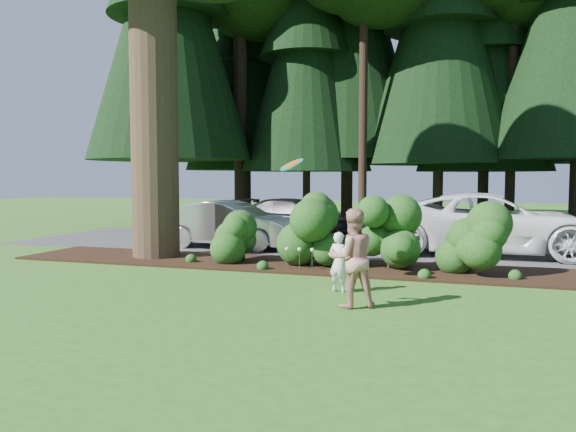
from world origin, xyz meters
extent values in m
plane|color=#2F5618|center=(0.00, 0.00, 0.00)|extent=(80.00, 80.00, 0.00)
cube|color=black|center=(0.00, 3.25, 0.03)|extent=(16.00, 2.50, 0.05)
cube|color=#38383A|center=(0.00, 7.50, 0.01)|extent=(22.00, 6.00, 0.03)
cylinder|color=#2F2017|center=(-4.60, 3.40, 6.00)|extent=(1.24, 1.24, 12.00)
sphere|color=#1A3F13|center=(-2.00, 3.20, 0.66)|extent=(1.08, 1.08, 1.08)
cylinder|color=black|center=(-2.00, 3.20, 0.15)|extent=(0.08, 0.08, 0.30)
sphere|color=#1A3F13|center=(-0.20, 3.00, 0.94)|extent=(1.35, 1.35, 1.35)
cylinder|color=black|center=(-0.20, 3.00, 0.15)|extent=(0.08, 0.08, 0.30)
sphere|color=#1A3F13|center=(1.60, 3.30, 0.83)|extent=(1.26, 1.26, 1.26)
cylinder|color=black|center=(1.60, 3.30, 0.15)|extent=(0.08, 0.08, 0.30)
sphere|color=#1A3F13|center=(3.40, 3.10, 0.72)|extent=(1.17, 1.17, 1.17)
cylinder|color=black|center=(3.40, 3.10, 0.15)|extent=(0.08, 0.08, 0.30)
cylinder|color=#1A3F13|center=(-0.60, 2.40, 0.25)|extent=(0.01, 0.01, 0.50)
sphere|color=white|center=(-0.60, 2.40, 0.52)|extent=(0.09, 0.09, 0.09)
cylinder|color=#1A3F13|center=(-0.30, 2.40, 0.25)|extent=(0.01, 0.01, 0.50)
sphere|color=white|center=(-0.30, 2.40, 0.52)|extent=(0.09, 0.09, 0.09)
cylinder|color=#1A3F13|center=(0.00, 2.40, 0.25)|extent=(0.01, 0.01, 0.50)
sphere|color=white|center=(0.00, 2.40, 0.52)|extent=(0.09, 0.09, 0.09)
cylinder|color=black|center=(-9.50, 14.00, 4.90)|extent=(0.50, 0.50, 9.80)
cone|color=black|center=(-9.50, 14.00, 7.70)|extent=(6.16, 6.16, 10.50)
cylinder|color=black|center=(-7.00, 14.50, 4.55)|extent=(0.50, 0.50, 9.10)
sphere|color=black|center=(-7.00, 14.50, 10.14)|extent=(5.72, 5.72, 5.72)
cylinder|color=black|center=(-4.00, 15.00, 5.25)|extent=(0.50, 0.50, 10.50)
cone|color=black|center=(-4.00, 15.00, 8.25)|extent=(6.60, 6.60, 11.25)
cylinder|color=black|center=(-1.00, 13.50, 4.38)|extent=(0.50, 0.50, 8.75)
cylinder|color=black|center=(2.00, 14.50, 5.60)|extent=(0.50, 0.50, 11.20)
cone|color=black|center=(2.00, 14.50, 8.80)|extent=(7.04, 7.04, 12.00)
cylinder|color=black|center=(5.00, 15.50, 4.72)|extent=(0.50, 0.50, 9.45)
cylinder|color=black|center=(-8.00, 18.50, 5.60)|extent=(0.50, 0.50, 11.20)
cone|color=black|center=(-8.00, 18.50, 8.80)|extent=(7.04, 7.04, 12.00)
cylinder|color=black|center=(-2.50, 18.00, 5.25)|extent=(0.50, 0.50, 10.50)
cone|color=black|center=(-2.50, 18.00, 8.25)|extent=(6.60, 6.60, 11.25)
cylinder|color=black|center=(3.50, 19.00, 5.95)|extent=(0.50, 0.50, 11.90)
cone|color=black|center=(3.50, 19.00, 9.35)|extent=(7.48, 7.48, 12.75)
imported|color=#B6B5BA|center=(-3.46, 5.76, 0.74)|extent=(4.39, 1.82, 1.41)
imported|color=white|center=(3.97, 6.63, 0.88)|extent=(6.10, 2.84, 1.69)
imported|color=black|center=(-2.24, 8.65, 0.72)|extent=(5.05, 2.84, 1.38)
imported|color=white|center=(1.05, 0.50, 0.57)|extent=(0.48, 0.39, 1.14)
imported|color=#A42F15|center=(1.52, -0.62, 0.82)|extent=(0.99, 0.91, 1.64)
cylinder|color=#18887C|center=(0.03, 0.77, 2.40)|extent=(0.53, 0.47, 0.35)
cylinder|color=#F15314|center=(0.03, 0.77, 2.42)|extent=(0.37, 0.33, 0.24)
camera|label=1|loc=(3.34, -9.71, 2.16)|focal=35.00mm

